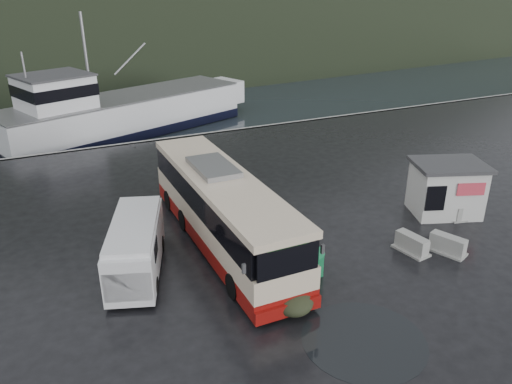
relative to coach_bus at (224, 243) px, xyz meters
name	(u,v)px	position (x,y,z in m)	size (l,w,h in m)	color
ground	(243,267)	(-0.03, -2.37, 0.00)	(160.00, 160.00, 0.00)	black
harbor_water	(50,33)	(-0.03, 107.63, 0.00)	(300.00, 180.00, 0.02)	black
quay_edge	(140,142)	(-0.03, 17.63, 0.00)	(160.00, 0.60, 1.50)	#999993
headland	(50,4)	(9.97, 247.63, 0.00)	(780.00, 540.00, 570.00)	black
coach_bus	(224,243)	(0.00, 0.00, 0.00)	(3.24, 13.08, 3.70)	beige
white_van	(139,272)	(-4.28, -0.80, 0.00)	(2.01, 5.84, 2.44)	white
waste_bin_left	(232,267)	(-0.45, -2.16, 0.00)	(1.04, 1.04, 1.45)	#14703F
waste_bin_right	(306,273)	(2.26, -4.00, 0.00)	(1.10, 1.10, 1.53)	#14703F
dome_tent	(289,306)	(0.50, -5.71, 0.00)	(1.81, 2.54, 1.00)	#282D1B
ticket_kiosk	(442,213)	(12.02, -1.88, 0.00)	(3.68, 2.79, 2.88)	silver
jersey_barrier_a	(411,251)	(7.63, -4.43, 0.00)	(0.85, 1.70, 0.85)	#999993
jersey_barrier_b	(446,252)	(9.09, -5.20, 0.00)	(0.85, 1.71, 0.85)	#999993
jersey_barrier_c	(452,216)	(12.19, -2.45, 0.00)	(0.82, 1.63, 0.82)	#999993
fishing_trawler	(126,118)	(0.46, 25.38, 0.00)	(26.70, 5.85, 10.68)	white
puddles	(332,360)	(0.37, -8.95, 0.00)	(9.06, 4.88, 0.01)	black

